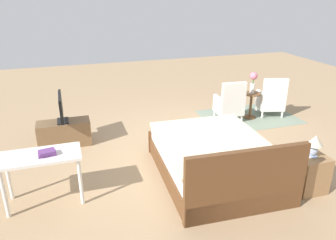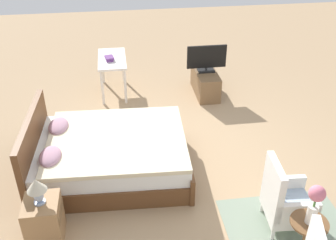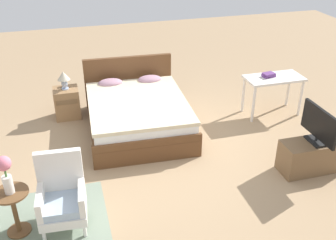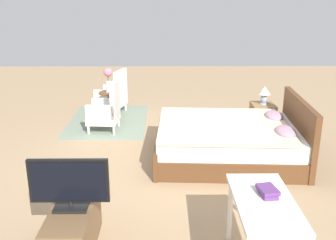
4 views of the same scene
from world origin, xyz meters
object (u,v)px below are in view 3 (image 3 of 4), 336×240
object	(u,v)px
tv_stand	(313,156)
book_stack	(269,75)
armchair_by_window_right	(62,198)
side_table	(14,207)
flower_vase	(5,171)
table_lamp	(64,78)
tv_flatscreen	(319,125)
nightstand	(67,103)
bed	(137,112)
vanity_desk	(274,83)

from	to	relation	value
tv_stand	book_stack	distance (m)	1.91
armchair_by_window_right	side_table	distance (m)	0.54
flower_vase	table_lamp	distance (m)	2.92
armchair_by_window_right	tv_flatscreen	bearing A→B (deg)	2.64
nightstand	tv_flatscreen	bearing A→B (deg)	-38.40
flower_vase	tv_stand	distance (m)	4.13
side_table	book_stack	bearing A→B (deg)	25.05
side_table	table_lamp	world-z (taller)	table_lamp
bed	tv_stand	xyz separation A→B (m)	(2.21, -1.90, -0.06)
nightstand	tv_stand	size ratio (longest dim) A/B	0.58
armchair_by_window_right	nightstand	bearing A→B (deg)	86.21
tv_flatscreen	table_lamp	bearing A→B (deg)	141.60
bed	vanity_desk	xyz separation A→B (m)	(2.50, -0.13, 0.32)
flower_vase	tv_stand	world-z (taller)	flower_vase
nightstand	vanity_desk	size ratio (longest dim) A/B	0.53
flower_vase	table_lamp	world-z (taller)	flower_vase
book_stack	tv_flatscreen	bearing A→B (deg)	-96.22
armchair_by_window_right	tv_flatscreen	world-z (taller)	tv_flatscreen
tv_flatscreen	side_table	bearing A→B (deg)	-177.51
side_table	vanity_desk	distance (m)	4.79
book_stack	tv_stand	bearing A→B (deg)	-96.29
side_table	flower_vase	xyz separation A→B (m)	(0.00, 0.00, 0.51)
armchair_by_window_right	side_table	size ratio (longest dim) A/B	1.56
table_lamp	tv_stand	distance (m)	4.30
side_table	table_lamp	xyz separation A→B (m)	(0.73, 2.83, 0.40)
side_table	tv_flatscreen	world-z (taller)	tv_flatscreen
tv_flatscreen	vanity_desk	world-z (taller)	tv_flatscreen
vanity_desk	book_stack	distance (m)	0.18
tv_stand	bed	bearing A→B (deg)	139.23
tv_flatscreen	nightstand	bearing A→B (deg)	141.60
nightstand	tv_stand	bearing A→B (deg)	-38.41
bed	tv_flatscreen	distance (m)	2.95
side_table	nightstand	world-z (taller)	side_table
nightstand	vanity_desk	distance (m)	3.76
side_table	armchair_by_window_right	bearing A→B (deg)	1.48
table_lamp	vanity_desk	world-z (taller)	table_lamp
bed	side_table	bearing A→B (deg)	-131.93
flower_vase	tv_stand	bearing A→B (deg)	2.49
flower_vase	tv_flatscreen	xyz separation A→B (m)	(4.08, 0.18, -0.14)
tv_stand	tv_flatscreen	distance (m)	0.50
bed	vanity_desk	distance (m)	2.52
side_table	tv_stand	xyz separation A→B (m)	(4.07, 0.18, -0.13)
armchair_by_window_right	vanity_desk	bearing A→B (deg)	26.87
tv_stand	book_stack	bearing A→B (deg)	83.71
flower_vase	book_stack	distance (m)	4.72
book_stack	armchair_by_window_right	bearing A→B (deg)	-152.01
vanity_desk	armchair_by_window_right	bearing A→B (deg)	-153.13
bed	table_lamp	distance (m)	1.44
side_table	flower_vase	world-z (taller)	flower_vase
armchair_by_window_right	table_lamp	world-z (taller)	armchair_by_window_right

